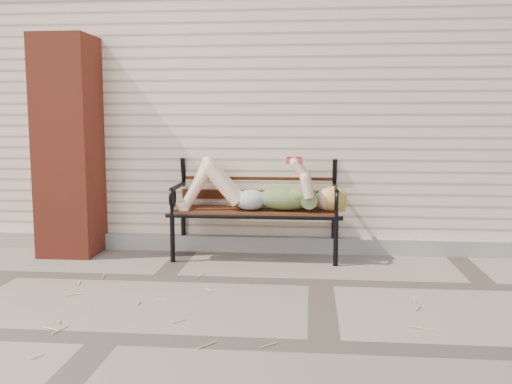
# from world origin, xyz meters

# --- Properties ---
(ground) EXTENTS (80.00, 80.00, 0.00)m
(ground) POSITION_xyz_m (0.00, 0.00, 0.00)
(ground) COLOR gray
(ground) RESTS_ON ground
(house_wall) EXTENTS (8.00, 4.00, 3.00)m
(house_wall) POSITION_xyz_m (0.00, 3.00, 1.50)
(house_wall) COLOR beige
(house_wall) RESTS_ON ground
(foundation_strip) EXTENTS (8.00, 0.10, 0.15)m
(foundation_strip) POSITION_xyz_m (0.00, 0.97, 0.07)
(foundation_strip) COLOR #A49C94
(foundation_strip) RESTS_ON ground
(brick_pillar) EXTENTS (0.50, 0.50, 2.00)m
(brick_pillar) POSITION_xyz_m (-2.30, 0.75, 1.00)
(brick_pillar) COLOR maroon
(brick_pillar) RESTS_ON ground
(garden_bench) EXTENTS (1.62, 0.64, 1.05)m
(garden_bench) POSITION_xyz_m (-0.58, 0.84, 0.59)
(garden_bench) COLOR black
(garden_bench) RESTS_ON ground
(reading_woman) EXTENTS (1.53, 0.35, 0.48)m
(reading_woman) POSITION_xyz_m (-0.56, 0.71, 0.62)
(reading_woman) COLOR #0A334B
(reading_woman) RESTS_ON ground
(straw_scatter) EXTENTS (2.97, 1.65, 0.01)m
(straw_scatter) POSITION_xyz_m (-0.54, -0.80, 0.01)
(straw_scatter) COLOR #DCBB6B
(straw_scatter) RESTS_ON ground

